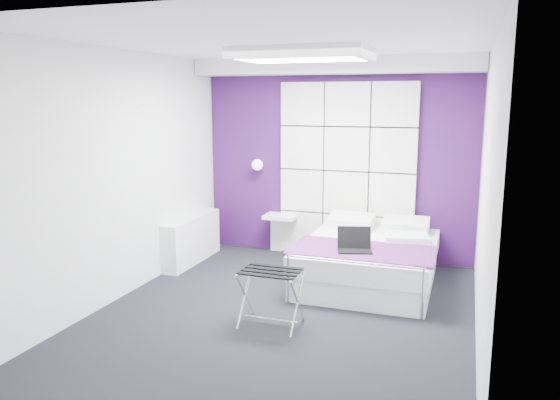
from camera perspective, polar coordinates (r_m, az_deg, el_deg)
name	(u,v)px	position (r m, az deg, el deg)	size (l,w,h in m)	color
floor	(283,315)	(5.50, 0.26, -11.89)	(4.40, 4.40, 0.00)	black
ceiling	(283,42)	(5.11, 0.29, 16.18)	(4.40, 4.40, 0.00)	white
wall_back	(336,160)	(7.24, 5.92, 4.16)	(3.60, 3.60, 0.00)	silver
wall_left	(121,176)	(5.97, -16.32, 2.43)	(4.40, 4.40, 0.00)	silver
wall_right	(486,196)	(4.88, 20.71, 0.44)	(4.40, 4.40, 0.00)	silver
accent_wall	(336,160)	(7.24, 5.90, 4.15)	(3.58, 0.02, 2.58)	#340F44
soffit	(334,66)	(6.97, 5.62, 13.79)	(3.58, 0.50, 0.20)	white
headboard	(346,171)	(7.17, 6.95, 3.02)	(1.80, 0.08, 2.30)	silver
skylight	(302,53)	(5.67, 2.31, 15.10)	(1.36, 0.86, 0.12)	white
wall_lamp	(258,164)	(7.43, -2.27, 3.74)	(0.15, 0.15, 0.15)	white
radiator	(192,239)	(7.19, -9.20, -4.09)	(0.22, 1.20, 0.60)	white
bed	(369,260)	(6.39, 9.27, -6.23)	(1.52, 1.82, 0.65)	white
nightstand	(281,216)	(7.39, 0.09, -1.72)	(0.43, 0.34, 0.05)	white
luggage_rack	(271,298)	(5.17, -0.96, -10.19)	(0.54, 0.40, 0.53)	silver
laptop	(356,245)	(5.85, 7.90, -4.69)	(0.35, 0.25, 0.25)	black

